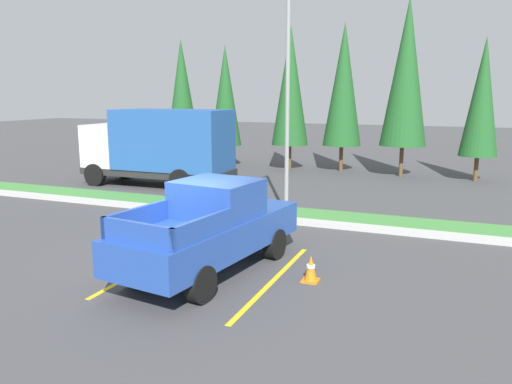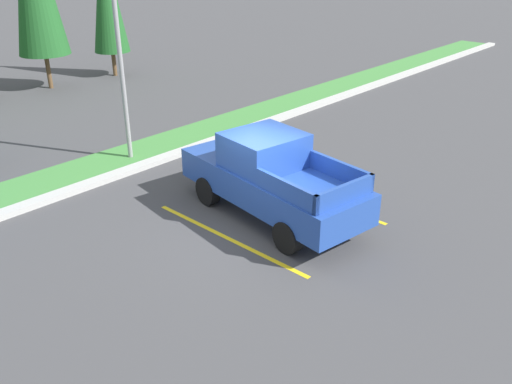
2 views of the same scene
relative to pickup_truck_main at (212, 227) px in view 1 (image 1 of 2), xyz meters
name	(u,v)px [view 1 (image 1 of 2)]	position (x,y,z in m)	size (l,w,h in m)	color
ground_plane	(183,268)	(-0.72, -0.13, -1.04)	(120.00, 120.00, 0.00)	#424244
parking_line_near	(154,263)	(-1.56, -0.05, -1.04)	(0.12, 4.80, 0.01)	yellow
parking_line_far	(274,280)	(1.54, -0.05, -1.04)	(0.12, 4.80, 0.01)	yellow
curb_strip	(260,218)	(-0.72, 4.87, -0.97)	(56.00, 0.40, 0.15)	#B2B2AD
grass_median	(272,212)	(-0.72, 5.97, -1.01)	(56.00, 1.80, 0.06)	#42843D
pickup_truck_main	(212,227)	(0.00, 0.00, 0.00)	(2.62, 5.44, 2.10)	black
cargo_truck_distant	(160,145)	(-7.16, 9.05, 0.81)	(6.82, 2.56, 3.40)	black
street_light	(286,89)	(-0.12, 5.62, 3.18)	(0.24, 1.49, 7.33)	gray
cypress_tree_leftmost	(182,91)	(-10.03, 16.06, 3.20)	(1.87, 1.87, 7.20)	brown
cypress_tree_left_inner	(225,96)	(-7.12, 15.83, 2.92)	(1.75, 1.75, 6.73)	brown
cypress_tree_center	(290,87)	(-3.34, 15.95, 3.42)	(1.97, 1.97, 7.58)	brown
cypress_tree_right_inner	(343,85)	(-0.59, 16.38, 3.50)	(2.00, 2.00, 7.70)	brown
cypress_tree_rightmost	(406,73)	(2.59, 15.76, 4.04)	(2.24, 2.24, 8.63)	brown
cypress_tree_far_right	(482,97)	(6.03, 15.67, 2.87)	(1.73, 1.73, 6.65)	brown
traffic_cone	(311,269)	(2.32, 0.19, -0.75)	(0.36, 0.36, 0.60)	orange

